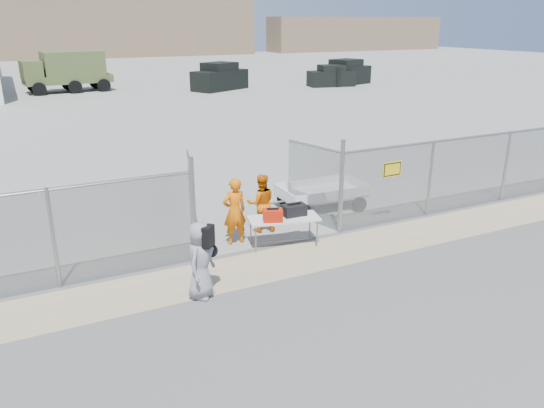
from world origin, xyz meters
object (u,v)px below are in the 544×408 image
visitor (200,260)px  folding_table (284,231)px  security_worker_left (235,211)px  security_worker_right (261,203)px  utility_trailer (321,196)px

visitor → folding_table: bearing=-14.5°
security_worker_left → folding_table: bearing=145.6°
folding_table → security_worker_right: security_worker_right is taller
security_worker_left → security_worker_right: (0.95, 0.47, -0.07)m
visitor → utility_trailer: bearing=-9.2°
folding_table → security_worker_left: size_ratio=1.02×
visitor → security_worker_right: bearing=1.2°
utility_trailer → security_worker_right: bearing=-158.6°
security_worker_right → utility_trailer: security_worker_right is taller
security_worker_right → utility_trailer: bearing=-145.6°
security_worker_left → utility_trailer: security_worker_left is taller
visitor → utility_trailer: 6.14m
folding_table → utility_trailer: (2.29, 1.99, 0.02)m
folding_table → visitor: (-2.69, -1.58, 0.44)m
folding_table → security_worker_left: (-1.04, 0.65, 0.49)m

